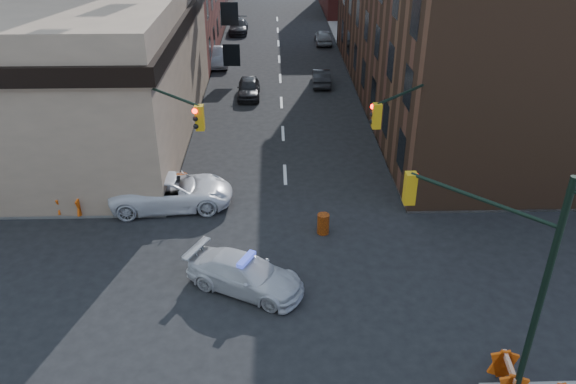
{
  "coord_description": "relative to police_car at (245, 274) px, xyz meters",
  "views": [
    {
      "loc": [
        -0.62,
        -18.4,
        14.47
      ],
      "look_at": [
        0.0,
        3.93,
        2.2
      ],
      "focal_mm": 35.0,
      "sensor_mm": 36.0,
      "label": 1
    }
  ],
  "objects": [
    {
      "name": "pedestrian_a",
      "position": [
        -6.45,
        9.22,
        0.38
      ],
      "size": [
        0.79,
        0.65,
        1.88
      ],
      "primitive_type": "imported",
      "rotation": [
        0.0,
        0.0,
        -0.34
      ],
      "color": "black",
      "rests_on": "sidewalk_nw"
    },
    {
      "name": "tree_ne_near",
      "position": [
        9.33,
        26.18,
        2.78
      ],
      "size": [
        3.0,
        3.0,
        4.85
      ],
      "color": "black",
      "rests_on": "sidewalk_ne"
    },
    {
      "name": "parked_car_wdeep",
      "position": [
        -2.51,
        44.99,
        0.01
      ],
      "size": [
        2.03,
        4.98,
        1.44
      ],
      "primitive_type": "imported",
      "rotation": [
        0.0,
        0.0,
        0.0
      ],
      "color": "black",
      "rests_on": "ground"
    },
    {
      "name": "sidewalk_ne",
      "position": [
        24.83,
        32.93,
        -0.64
      ],
      "size": [
        34.0,
        54.5,
        0.15
      ],
      "primitive_type": "cube",
      "color": "gray",
      "rests_on": "ground"
    },
    {
      "name": "bank_building",
      "position": [
        -15.17,
        16.68,
        3.79
      ],
      "size": [
        22.0,
        22.0,
        9.0
      ],
      "primitive_type": "cube",
      "color": "tan",
      "rests_on": "ground"
    },
    {
      "name": "signal_pole_ne",
      "position": [
        7.67,
        5.53,
        3.63
      ],
      "size": [
        3.67,
        3.58,
        8.0
      ],
      "rotation": [
        0.0,
        0.0,
        -2.36
      ],
      "color": "black",
      "rests_on": "sidewalk_ne"
    },
    {
      "name": "parked_car_wfar",
      "position": [
        -3.67,
        32.42,
        0.07
      ],
      "size": [
        1.94,
        4.85,
        1.57
      ],
      "primitive_type": "imported",
      "rotation": [
        0.0,
        0.0,
        0.06
      ],
      "color": "#999CA1",
      "rests_on": "ground"
    },
    {
      "name": "sidewalk_nw",
      "position": [
        -21.17,
        32.93,
        -0.64
      ],
      "size": [
        34.0,
        54.5,
        0.15
      ],
      "primitive_type": "cube",
      "color": "gray",
      "rests_on": "ground"
    },
    {
      "name": "barrel_bank",
      "position": [
        -3.67,
        8.19,
        -0.16
      ],
      "size": [
        0.79,
        0.79,
        1.1
      ],
      "primitive_type": "cylinder",
      "rotation": [
        0.0,
        0.0,
        -0.35
      ],
      "color": "#CF5D09",
      "rests_on": "ground"
    },
    {
      "name": "signal_pole_nw",
      "position": [
        -4.02,
        5.52,
        3.63
      ],
      "size": [
        3.58,
        3.67,
        8.0
      ],
      "rotation": [
        0.0,
        0.0,
        -0.79
      ],
      "color": "black",
      "rests_on": "sidewalk_nw"
    },
    {
      "name": "pedestrian_b",
      "position": [
        -6.31,
        9.22,
        0.43
      ],
      "size": [
        1.07,
        0.9,
        1.98
      ],
      "primitive_type": "imported",
      "rotation": [
        0.0,
        0.0,
        0.17
      ],
      "color": "black",
      "rests_on": "sidewalk_nw"
    },
    {
      "name": "pedestrian_c",
      "position": [
        -10.55,
        7.12,
        0.27
      ],
      "size": [
        1.06,
        0.72,
        1.67
      ],
      "primitive_type": "imported",
      "rotation": [
        0.0,
        0.0,
        0.35
      ],
      "color": "#1C232B",
      "rests_on": "sidewalk_nw"
    },
    {
      "name": "barricade_nw_b",
      "position": [
        -8.77,
        5.95,
        -0.06
      ],
      "size": [
        1.45,
        0.91,
        1.01
      ],
      "primitive_type": null,
      "rotation": [
        0.0,
        0.0,
        -0.19
      ],
      "color": "#E1510A",
      "rests_on": "sidewalk_nw"
    },
    {
      "name": "tree_ne_far",
      "position": [
        9.33,
        34.18,
        2.78
      ],
      "size": [
        3.0,
        3.0,
        4.85
      ],
      "color": "black",
      "rests_on": "sidewalk_ne"
    },
    {
      "name": "police_car",
      "position": [
        0.0,
        0.0,
        0.0
      ],
      "size": [
        5.28,
        4.0,
        1.42
      ],
      "primitive_type": "imported",
      "rotation": [
        0.0,
        0.0,
        1.1
      ],
      "color": "silver",
      "rests_on": "ground"
    },
    {
      "name": "parked_car_enear",
      "position": [
        5.17,
        26.39,
        -0.05
      ],
      "size": [
        1.56,
        4.05,
        1.31
      ],
      "primitive_type": "imported",
      "rotation": [
        0.0,
        0.0,
        3.1
      ],
      "color": "black",
      "rests_on": "ground"
    },
    {
      "name": "parked_car_wnear",
      "position": [
        -0.67,
        23.59,
        0.0
      ],
      "size": [
        1.73,
        4.21,
        1.43
      ],
      "primitive_type": "imported",
      "rotation": [
        0.0,
        0.0,
        0.01
      ],
      "color": "black",
      "rests_on": "ground"
    },
    {
      "name": "commercial_row_ne",
      "position": [
        14.83,
        22.68,
        6.29
      ],
      "size": [
        14.0,
        34.0,
        14.0
      ],
      "primitive_type": "cube",
      "color": "#4C301E",
      "rests_on": "ground"
    },
    {
      "name": "pickup",
      "position": [
        -3.97,
        6.83,
        0.14
      ],
      "size": [
        6.33,
        3.34,
        1.7
      ],
      "primitive_type": "imported",
      "rotation": [
        0.0,
        0.0,
        1.66
      ],
      "color": "white",
      "rests_on": "ground"
    },
    {
      "name": "parked_car_efar",
      "position": [
        6.46,
        39.96,
        -0.0
      ],
      "size": [
        1.71,
        4.17,
        1.41
      ],
      "primitive_type": "imported",
      "rotation": [
        0.0,
        0.0,
        3.13
      ],
      "color": "gray",
      "rests_on": "ground"
    },
    {
      "name": "signal_pole_se",
      "position": [
        7.87,
        -5.34,
        3.9
      ],
      "size": [
        5.4,
        5.27,
        8.0
      ],
      "rotation": [
        0.0,
        0.0,
        2.36
      ],
      "color": "black",
      "rests_on": "sidewalk_se"
    },
    {
      "name": "barrel_road",
      "position": [
        3.48,
        4.06,
        -0.21
      ],
      "size": [
        0.66,
        0.66,
        1.0
      ],
      "primitive_type": "cylinder",
      "rotation": [
        0.0,
        0.0,
        -0.19
      ],
      "color": "#BF4109",
      "rests_on": "ground"
    },
    {
      "name": "barricade_se_a",
      "position": [
        8.61,
        -5.52,
        -0.05
      ],
      "size": [
        0.81,
        1.43,
        1.03
      ],
      "primitive_type": null,
      "rotation": [
        0.0,
        0.0,
        1.48
      ],
      "color": "orange",
      "rests_on": "sidewalk_se"
    },
    {
      "name": "barricade_nw_a",
      "position": [
        -7.17,
        7.73,
        -0.15
      ],
      "size": [
        1.19,
        0.76,
        0.83
      ],
      "primitive_type": null,
      "rotation": [
        0.0,
        0.0,
        -0.2
      ],
      "color": "#DE4A0A",
      "rests_on": "sidewalk_nw"
    },
    {
      "name": "ground",
      "position": [
        1.83,
        0.18,
        -0.71
      ],
      "size": [
        140.0,
        140.0,
        0.0
      ],
      "primitive_type": "plane",
      "color": "black",
      "rests_on": "ground"
    }
  ]
}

